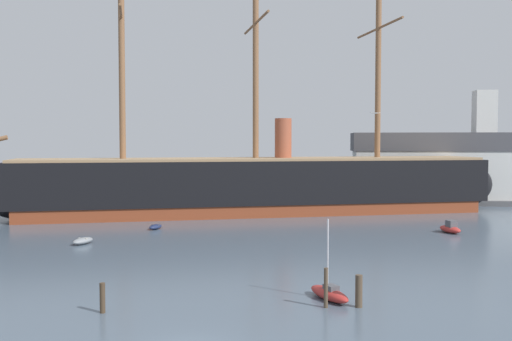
{
  "coord_description": "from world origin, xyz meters",
  "views": [
    {
      "loc": [
        6.0,
        -26.77,
        9.77
      ],
      "look_at": [
        -0.54,
        35.6,
        6.66
      ],
      "focal_mm": 41.53,
      "sensor_mm": 36.0,
      "label": 1
    }
  ],
  "objects_px": {
    "sailboat_foreground_right": "(329,293)",
    "mooring_piling_left_pair": "(359,291)",
    "mooring_piling_right_pair": "(102,298)",
    "dinghy_mid_left": "(83,241)",
    "motorboat_alongside_stern": "(450,228)",
    "mooring_piling_nearest": "(326,288)",
    "tall_ship": "(256,184)",
    "dinghy_far_left": "(67,208)",
    "seagull_in_flight": "(375,113)",
    "dockside_warehouse_right": "(473,167)",
    "dinghy_alongside_bow": "(156,227)"
  },
  "relations": [
    {
      "from": "motorboat_alongside_stern",
      "to": "mooring_piling_right_pair",
      "type": "xyz_separation_m",
      "value": [
        -26.23,
        -32.36,
        0.38
      ]
    },
    {
      "from": "mooring_piling_right_pair",
      "to": "dockside_warehouse_right",
      "type": "height_order",
      "value": "dockside_warehouse_right"
    },
    {
      "from": "dinghy_mid_left",
      "to": "dinghy_alongside_bow",
      "type": "xyz_separation_m",
      "value": [
        4.28,
        10.0,
        -0.03
      ]
    },
    {
      "from": "sailboat_foreground_right",
      "to": "motorboat_alongside_stern",
      "type": "distance_m",
      "value": 31.19
    },
    {
      "from": "dockside_warehouse_right",
      "to": "dinghy_alongside_bow",
      "type": "bearing_deg",
      "value": -141.82
    },
    {
      "from": "motorboat_alongside_stern",
      "to": "mooring_piling_right_pair",
      "type": "relative_size",
      "value": 2.03
    },
    {
      "from": "dinghy_far_left",
      "to": "mooring_piling_right_pair",
      "type": "xyz_separation_m",
      "value": [
        23.36,
        -48.33,
        0.56
      ]
    },
    {
      "from": "motorboat_alongside_stern",
      "to": "dinghy_far_left",
      "type": "xyz_separation_m",
      "value": [
        -49.6,
        15.97,
        -0.18
      ]
    },
    {
      "from": "tall_ship",
      "to": "motorboat_alongside_stern",
      "type": "relative_size",
      "value": 20.98
    },
    {
      "from": "mooring_piling_nearest",
      "to": "dockside_warehouse_right",
      "type": "height_order",
      "value": "dockside_warehouse_right"
    },
    {
      "from": "dinghy_far_left",
      "to": "mooring_piling_nearest",
      "type": "height_order",
      "value": "mooring_piling_nearest"
    },
    {
      "from": "mooring_piling_left_pair",
      "to": "motorboat_alongside_stern",
      "type": "bearing_deg",
      "value": 68.56
    },
    {
      "from": "tall_ship",
      "to": "motorboat_alongside_stern",
      "type": "height_order",
      "value": "tall_ship"
    },
    {
      "from": "dinghy_far_left",
      "to": "dockside_warehouse_right",
      "type": "bearing_deg",
      "value": 15.55
    },
    {
      "from": "motorboat_alongside_stern",
      "to": "dinghy_alongside_bow",
      "type": "bearing_deg",
      "value": -178.68
    },
    {
      "from": "sailboat_foreground_right",
      "to": "dinghy_mid_left",
      "type": "height_order",
      "value": "sailboat_foreground_right"
    },
    {
      "from": "tall_ship",
      "to": "dockside_warehouse_right",
      "type": "height_order",
      "value": "tall_ship"
    },
    {
      "from": "tall_ship",
      "to": "mooring_piling_nearest",
      "type": "height_order",
      "value": "tall_ship"
    },
    {
      "from": "sailboat_foreground_right",
      "to": "mooring_piling_left_pair",
      "type": "bearing_deg",
      "value": -41.14
    },
    {
      "from": "tall_ship",
      "to": "mooring_piling_nearest",
      "type": "distance_m",
      "value": 45.05
    },
    {
      "from": "dinghy_mid_left",
      "to": "sailboat_foreground_right",
      "type": "bearing_deg",
      "value": -37.28
    },
    {
      "from": "seagull_in_flight",
      "to": "sailboat_foreground_right",
      "type": "bearing_deg",
      "value": -105.55
    },
    {
      "from": "dinghy_mid_left",
      "to": "mooring_piling_right_pair",
      "type": "relative_size",
      "value": 1.62
    },
    {
      "from": "seagull_in_flight",
      "to": "mooring_piling_right_pair",
      "type": "bearing_deg",
      "value": -132.06
    },
    {
      "from": "dinghy_alongside_bow",
      "to": "mooring_piling_right_pair",
      "type": "relative_size",
      "value": 1.42
    },
    {
      "from": "tall_ship",
      "to": "dinghy_mid_left",
      "type": "xyz_separation_m",
      "value": [
        -13.9,
        -24.85,
        -3.67
      ]
    },
    {
      "from": "mooring_piling_nearest",
      "to": "seagull_in_flight",
      "type": "bearing_deg",
      "value": 75.29
    },
    {
      "from": "dinghy_far_left",
      "to": "mooring_piling_nearest",
      "type": "distance_m",
      "value": 58.39
    },
    {
      "from": "mooring_piling_nearest",
      "to": "motorboat_alongside_stern",
      "type": "bearing_deg",
      "value": 65.63
    },
    {
      "from": "tall_ship",
      "to": "mooring_piling_left_pair",
      "type": "relative_size",
      "value": 38.36
    },
    {
      "from": "tall_ship",
      "to": "motorboat_alongside_stern",
      "type": "bearing_deg",
      "value": -32.25
    },
    {
      "from": "mooring_piling_nearest",
      "to": "seagull_in_flight",
      "type": "distance_m",
      "value": 20.21
    },
    {
      "from": "dinghy_alongside_bow",
      "to": "mooring_piling_nearest",
      "type": "bearing_deg",
      "value": -57.8
    },
    {
      "from": "dinghy_far_left",
      "to": "seagull_in_flight",
      "type": "bearing_deg",
      "value": -36.21
    },
    {
      "from": "dockside_warehouse_right",
      "to": "mooring_piling_right_pair",
      "type": "bearing_deg",
      "value": -119.47
    },
    {
      "from": "tall_ship",
      "to": "dinghy_alongside_bow",
      "type": "bearing_deg",
      "value": -122.95
    },
    {
      "from": "motorboat_alongside_stern",
      "to": "mooring_piling_right_pair",
      "type": "distance_m",
      "value": 41.66
    },
    {
      "from": "sailboat_foreground_right",
      "to": "tall_ship",
      "type": "bearing_deg",
      "value": 102.05
    },
    {
      "from": "tall_ship",
      "to": "mooring_piling_right_pair",
      "type": "bearing_deg",
      "value": -94.75
    },
    {
      "from": "dinghy_alongside_bow",
      "to": "dinghy_far_left",
      "type": "xyz_separation_m",
      "value": [
        -17.6,
        16.71,
        0.02
      ]
    },
    {
      "from": "dinghy_far_left",
      "to": "dinghy_mid_left",
      "type": "bearing_deg",
      "value": -63.48
    },
    {
      "from": "mooring_piling_nearest",
      "to": "seagull_in_flight",
      "type": "height_order",
      "value": "seagull_in_flight"
    },
    {
      "from": "sailboat_foreground_right",
      "to": "mooring_piling_right_pair",
      "type": "xyz_separation_m",
      "value": [
        -12.89,
        -4.16,
        0.44
      ]
    },
    {
      "from": "motorboat_alongside_stern",
      "to": "mooring_piling_left_pair",
      "type": "bearing_deg",
      "value": -111.44
    },
    {
      "from": "tall_ship",
      "to": "mooring_piling_nearest",
      "type": "relative_size",
      "value": 31.1
    },
    {
      "from": "sailboat_foreground_right",
      "to": "seagull_in_flight",
      "type": "xyz_separation_m",
      "value": [
        4.07,
        14.64,
        11.73
      ]
    },
    {
      "from": "dinghy_alongside_bow",
      "to": "mooring_piling_right_pair",
      "type": "distance_m",
      "value": 32.14
    },
    {
      "from": "tall_ship",
      "to": "sailboat_foreground_right",
      "type": "xyz_separation_m",
      "value": [
        9.03,
        -42.31,
        -3.56
      ]
    },
    {
      "from": "motorboat_alongside_stern",
      "to": "mooring_piling_nearest",
      "type": "bearing_deg",
      "value": -114.37
    },
    {
      "from": "mooring_piling_right_pair",
      "to": "dinghy_mid_left",
      "type": "bearing_deg",
      "value": 114.9
    }
  ]
}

